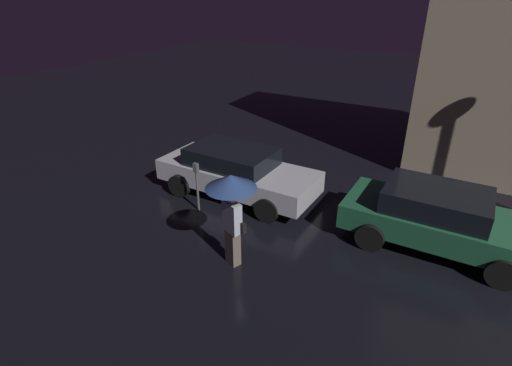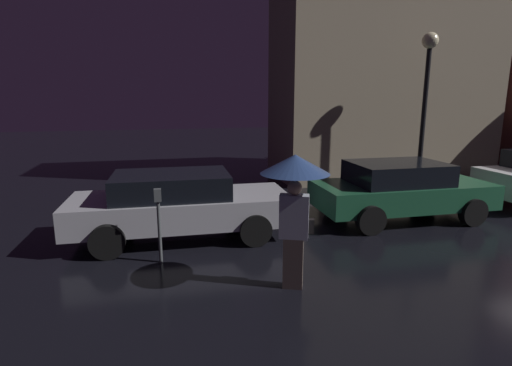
{
  "view_description": "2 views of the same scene",
  "coord_description": "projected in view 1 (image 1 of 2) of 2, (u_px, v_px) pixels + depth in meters",
  "views": [
    {
      "loc": [
        -3.59,
        -7.04,
        5.24
      ],
      "look_at": [
        -7.62,
        0.15,
        1.17
      ],
      "focal_mm": 28.0,
      "sensor_mm": 36.0,
      "label": 1
    },
    {
      "loc": [
        -9.19,
        -6.7,
        2.86
      ],
      "look_at": [
        -7.59,
        -0.01,
        1.36
      ],
      "focal_mm": 28.0,
      "sensor_mm": 36.0,
      "label": 2
    }
  ],
  "objects": [
    {
      "name": "parked_car_green",
      "position": [
        439.0,
        218.0,
        8.68
      ],
      "size": [
        4.11,
        1.95,
        1.36
      ],
      "rotation": [
        0.0,
        0.0,
        -0.01
      ],
      "color": "#1E5638",
      "rests_on": "ground"
    },
    {
      "name": "pedestrian_with_umbrella",
      "position": [
        231.0,
        196.0,
        7.71
      ],
      "size": [
        1.01,
        1.01,
        2.05
      ],
      "rotation": [
        0.0,
        0.0,
        -0.39
      ],
      "color": "#66564C",
      "rests_on": "ground"
    },
    {
      "name": "parking_meter",
      "position": [
        197.0,
        182.0,
        10.03
      ],
      "size": [
        0.12,
        0.1,
        1.33
      ],
      "color": "#4C5154",
      "rests_on": "ground"
    },
    {
      "name": "parked_car_silver",
      "position": [
        236.0,
        171.0,
        10.87
      ],
      "size": [
        4.44,
        1.91,
        1.35
      ],
      "rotation": [
        0.0,
        0.0,
        -0.03
      ],
      "color": "#B7B7BF",
      "rests_on": "ground"
    }
  ]
}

